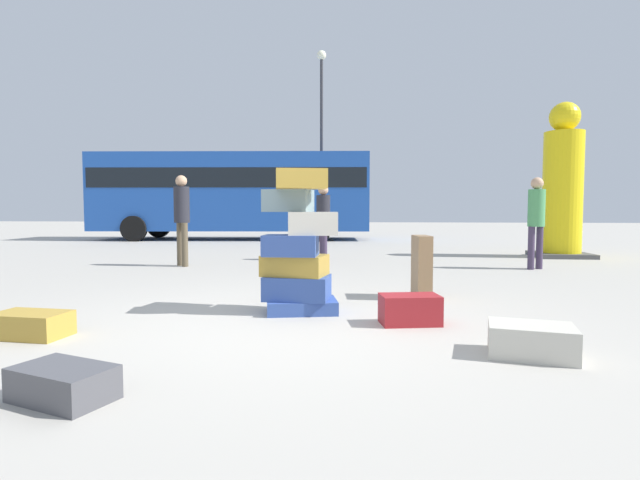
{
  "coord_description": "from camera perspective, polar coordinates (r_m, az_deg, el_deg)",
  "views": [
    {
      "loc": [
        0.87,
        -4.45,
        1.09
      ],
      "look_at": [
        0.14,
        2.41,
        0.66
      ],
      "focal_mm": 26.91,
      "sensor_mm": 36.0,
      "label": 1
    }
  ],
  "objects": [
    {
      "name": "ground_plane",
      "position": [
        4.66,
        -4.92,
        -9.97
      ],
      "size": [
        80.0,
        80.0,
        0.0
      ],
      "primitive_type": "plane",
      "color": "#ADA89E"
    },
    {
      "name": "suitcase_tower",
      "position": [
        5.09,
        -2.66,
        -1.53
      ],
      "size": [
        0.84,
        0.65,
        1.51
      ],
      "color": "#334F99",
      "rests_on": "ground"
    },
    {
      "name": "suitcase_maroon_right_side",
      "position": [
        4.71,
        10.63,
        -8.13
      ],
      "size": [
        0.61,
        0.42,
        0.28
      ],
      "primitive_type": "cube",
      "rotation": [
        0.0,
        0.0,
        0.19
      ],
      "color": "maroon",
      "rests_on": "ground"
    },
    {
      "name": "suitcase_brown_foreground_far",
      "position": [
        6.06,
        11.99,
        -3.16
      ],
      "size": [
        0.23,
        0.44,
        0.78
      ],
      "primitive_type": "cube",
      "rotation": [
        0.0,
        0.0,
        0.12
      ],
      "color": "olive",
      "rests_on": "ground"
    },
    {
      "name": "suitcase_cream_foreground_near",
      "position": [
        3.97,
        23.83,
        -10.88
      ],
      "size": [
        0.68,
        0.53,
        0.24
      ],
      "primitive_type": "cube",
      "rotation": [
        0.0,
        0.0,
        -0.21
      ],
      "color": "beige",
      "rests_on": "ground"
    },
    {
      "name": "suitcase_tan_behind_tower",
      "position": [
        4.87,
        -31.17,
        -8.61
      ],
      "size": [
        0.64,
        0.41,
        0.21
      ],
      "primitive_type": "cube",
      "rotation": [
        0.0,
        0.0,
        -0.08
      ],
      "color": "#B28C33",
      "rests_on": "ground"
    },
    {
      "name": "suitcase_charcoal_upright_blue",
      "position": [
        3.22,
        -28.21,
        -14.78
      ],
      "size": [
        0.64,
        0.5,
        0.2
      ],
      "primitive_type": "cube",
      "rotation": [
        0.0,
        0.0,
        -0.32
      ],
      "color": "#4C4C51",
      "rests_on": "ground"
    },
    {
      "name": "person_bearded_onlooker",
      "position": [
        10.38,
        0.39,
        2.93
      ],
      "size": [
        0.3,
        0.33,
        1.64
      ],
      "rotation": [
        0.0,
        0.0,
        -1.24
      ],
      "color": "#3F334C",
      "rests_on": "ground"
    },
    {
      "name": "person_tourist_with_camera",
      "position": [
        9.71,
        -16.11,
        3.2
      ],
      "size": [
        0.3,
        0.3,
        1.77
      ],
      "rotation": [
        0.0,
        0.0,
        -0.75
      ],
      "color": "brown",
      "rests_on": "ground"
    },
    {
      "name": "person_passerby_in_red",
      "position": [
        9.7,
        24.33,
        2.74
      ],
      "size": [
        0.31,
        0.3,
        1.7
      ],
      "rotation": [
        0.0,
        0.0,
        -2.57
      ],
      "color": "#3F334C",
      "rests_on": "ground"
    },
    {
      "name": "yellow_dummy_statue",
      "position": [
        12.54,
        26.88,
        5.41
      ],
      "size": [
        1.22,
        1.22,
        3.58
      ],
      "color": "yellow",
      "rests_on": "ground"
    },
    {
      "name": "parked_bus",
      "position": [
        18.37,
        -10.33,
        5.81
      ],
      "size": [
        10.23,
        3.42,
        3.15
      ],
      "rotation": [
        0.0,
        0.0,
        0.09
      ],
      "color": "#1E4CA5",
      "rests_on": "ground"
    },
    {
      "name": "lamp_post",
      "position": [
        19.3,
        0.18,
        14.12
      ],
      "size": [
        0.36,
        0.36,
        7.28
      ],
      "color": "#333338",
      "rests_on": "ground"
    }
  ]
}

